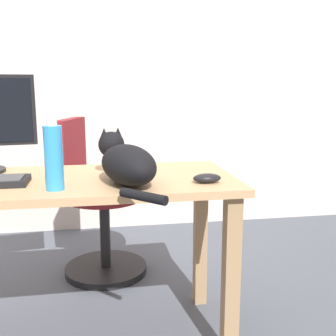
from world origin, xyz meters
name	(u,v)px	position (x,y,z in m)	size (l,w,h in m)	color
back_wall	(76,58)	(0.00, 1.50, 1.30)	(6.00, 0.04, 2.60)	beige
desk	(65,208)	(0.00, 0.00, 0.61)	(1.38, 0.60, 0.73)	tan
office_chair	(96,209)	(0.11, 0.69, 0.39)	(0.50, 0.48, 0.91)	black
cat	(126,162)	(0.24, -0.11, 0.81)	(0.27, 0.60, 0.20)	black
computer_mouse	(207,178)	(0.55, -0.16, 0.75)	(0.11, 0.06, 0.04)	black
water_bottle	(54,157)	(-0.02, -0.17, 0.85)	(0.07, 0.07, 0.25)	#2D8CD1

